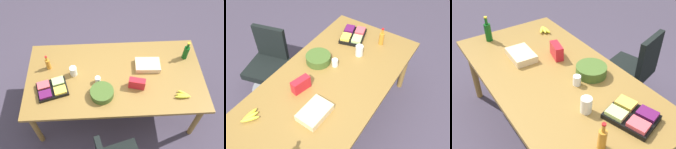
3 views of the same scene
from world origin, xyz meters
TOP-DOWN VIEW (x-y plane):
  - ground_plane at (0.00, 0.00)m, footprint 10.00×10.00m
  - conference_table at (0.00, 0.00)m, footprint 2.27×1.16m
  - office_chair at (0.03, 1.03)m, footprint 0.59×0.59m
  - paper_cup at (0.22, 0.09)m, footprint 0.09×0.09m
  - sheet_cake at (-0.43, -0.13)m, footprint 0.33×0.23m
  - fruit_platter at (0.78, 0.18)m, footprint 0.42×0.37m
  - wine_bottle at (-0.96, -0.26)m, footprint 0.08×0.08m
  - mayo_jar at (0.53, -0.05)m, footprint 0.09×0.09m
  - salad_bowl at (0.17, 0.28)m, footprint 0.35×0.35m
  - banana_bunch at (-0.80, 0.35)m, footprint 0.20×0.13m
  - chip_bag_red at (-0.26, 0.18)m, footprint 0.21×0.13m
  - dressing_bottle at (0.86, -0.17)m, footprint 0.07×0.07m

SIDE VIEW (x-z plane):
  - ground_plane at x=0.00m, z-range 0.00..0.00m
  - office_chair at x=0.03m, z-range -0.11..0.82m
  - conference_table at x=0.00m, z-range 0.32..1.09m
  - banana_bunch at x=-0.80m, z-range 0.78..0.81m
  - fruit_platter at x=0.78m, z-range 0.77..0.84m
  - sheet_cake at x=-0.43m, z-range 0.77..0.84m
  - paper_cup at x=0.22m, z-range 0.77..0.86m
  - salad_bowl at x=0.17m, z-range 0.77..0.86m
  - mayo_jar at x=0.53m, z-range 0.77..0.90m
  - chip_bag_red at x=-0.26m, z-range 0.77..0.91m
  - dressing_bottle at x=0.86m, z-range 0.75..0.97m
  - wine_bottle at x=-0.96m, z-range 0.74..1.02m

